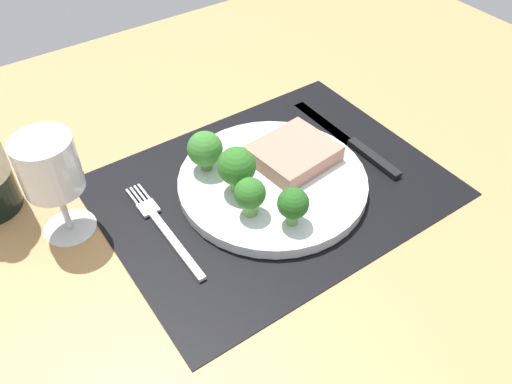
# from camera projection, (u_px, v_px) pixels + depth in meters

# --- Properties ---
(ground_plane) EXTENTS (1.40, 1.10, 0.03)m
(ground_plane) POSITION_uv_depth(u_px,v_px,m) (272.00, 195.00, 0.75)
(ground_plane) COLOR tan
(placemat) EXTENTS (0.46, 0.35, 0.00)m
(placemat) POSITION_uv_depth(u_px,v_px,m) (272.00, 187.00, 0.74)
(placemat) COLOR black
(placemat) RESTS_ON ground_plane
(plate) EXTENTS (0.26, 0.26, 0.02)m
(plate) POSITION_uv_depth(u_px,v_px,m) (273.00, 182.00, 0.73)
(plate) COLOR silver
(plate) RESTS_ON placemat
(steak) EXTENTS (0.12, 0.11, 0.02)m
(steak) POSITION_uv_depth(u_px,v_px,m) (294.00, 153.00, 0.75)
(steak) COLOR tan
(steak) RESTS_ON plate
(broccoli_back_left) EXTENTS (0.05, 0.05, 0.06)m
(broccoli_back_left) POSITION_uv_depth(u_px,v_px,m) (205.00, 149.00, 0.72)
(broccoli_back_left) COLOR #5B8942
(broccoli_back_left) RESTS_ON plate
(broccoli_front_edge) EXTENTS (0.04, 0.04, 0.05)m
(broccoli_front_edge) POSITION_uv_depth(u_px,v_px,m) (250.00, 195.00, 0.66)
(broccoli_front_edge) COLOR #6B994C
(broccoli_front_edge) RESTS_ON plate
(broccoli_center) EXTENTS (0.04, 0.04, 0.05)m
(broccoli_center) POSITION_uv_depth(u_px,v_px,m) (293.00, 204.00, 0.64)
(broccoli_center) COLOR #6B994C
(broccoli_center) RESTS_ON plate
(broccoli_near_steak) EXTENTS (0.05, 0.05, 0.07)m
(broccoli_near_steak) POSITION_uv_depth(u_px,v_px,m) (237.00, 167.00, 0.68)
(broccoli_near_steak) COLOR #6B994C
(broccoli_near_steak) RESTS_ON plate
(fork) EXTENTS (0.02, 0.19, 0.01)m
(fork) POSITION_uv_depth(u_px,v_px,m) (164.00, 228.00, 0.68)
(fork) COLOR silver
(fork) RESTS_ON placemat
(knife) EXTENTS (0.02, 0.23, 0.01)m
(knife) POSITION_uv_depth(u_px,v_px,m) (353.00, 143.00, 0.80)
(knife) COLOR black
(knife) RESTS_ON placemat
(wine_glass) EXTENTS (0.07, 0.07, 0.14)m
(wine_glass) POSITION_uv_depth(u_px,v_px,m) (50.00, 171.00, 0.62)
(wine_glass) COLOR silver
(wine_glass) RESTS_ON ground_plane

